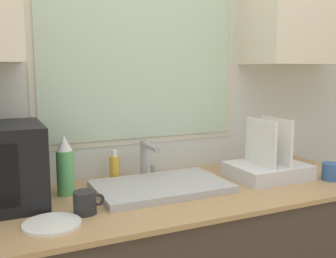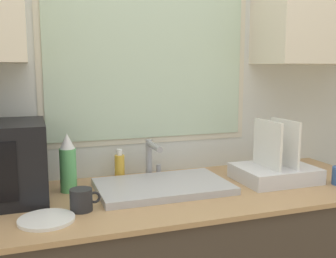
% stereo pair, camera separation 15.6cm
% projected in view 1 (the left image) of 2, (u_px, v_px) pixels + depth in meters
% --- Properties ---
extents(wall_back, '(6.00, 0.38, 2.60)m').
position_uv_depth(wall_back, '(143.00, 63.00, 1.91)').
color(wall_back, silver).
rests_on(wall_back, ground_plane).
extents(sink_basin, '(0.57, 0.36, 0.03)m').
position_uv_depth(sink_basin, '(161.00, 186.00, 1.72)').
color(sink_basin, '#B2B2B7').
rests_on(sink_basin, countertop).
extents(faucet, '(0.08, 0.19, 0.19)m').
position_uv_depth(faucet, '(147.00, 156.00, 1.87)').
color(faucet, '#99999E').
rests_on(faucet, countertop).
extents(dish_rack, '(0.36, 0.28, 0.29)m').
position_uv_depth(dish_rack, '(268.00, 167.00, 1.91)').
color(dish_rack, silver).
rests_on(dish_rack, countertop).
extents(spray_bottle, '(0.07, 0.07, 0.26)m').
position_uv_depth(spray_bottle, '(65.00, 166.00, 1.64)').
color(spray_bottle, '#59B266').
rests_on(spray_bottle, countertop).
extents(soap_bottle, '(0.05, 0.05, 0.15)m').
position_uv_depth(soap_bottle, '(115.00, 168.00, 1.85)').
color(soap_bottle, gold).
rests_on(soap_bottle, countertop).
extents(mug_near_sink, '(0.12, 0.08, 0.08)m').
position_uv_depth(mug_near_sink, '(85.00, 203.00, 1.43)').
color(mug_near_sink, '#262628').
rests_on(mug_near_sink, countertop).
extents(mug_by_rack, '(0.12, 0.09, 0.08)m').
position_uv_depth(mug_by_rack, '(331.00, 171.00, 1.87)').
color(mug_by_rack, '#335999').
rests_on(mug_by_rack, countertop).
extents(small_plate, '(0.20, 0.20, 0.01)m').
position_uv_depth(small_plate, '(52.00, 224.00, 1.33)').
color(small_plate, white).
rests_on(small_plate, countertop).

